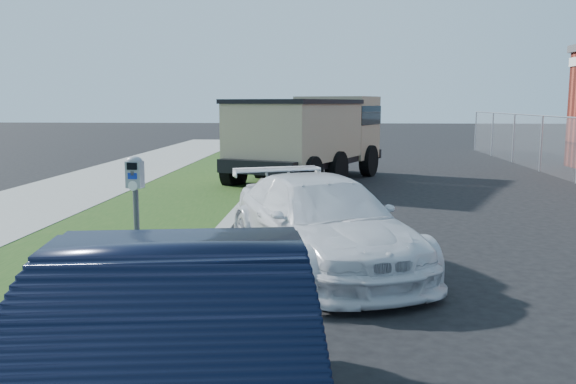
{
  "coord_description": "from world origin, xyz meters",
  "views": [
    {
      "loc": [
        -0.84,
        -7.23,
        2.21
      ],
      "look_at": [
        -1.4,
        1.0,
        1.0
      ],
      "focal_mm": 38.0,
      "sensor_mm": 36.0,
      "label": 1
    }
  ],
  "objects": [
    {
      "name": "ground",
      "position": [
        0.0,
        0.0,
        0.0
      ],
      "size": [
        120.0,
        120.0,
        0.0
      ],
      "primitive_type": "plane",
      "color": "black",
      "rests_on": "ground"
    },
    {
      "name": "streetside",
      "position": [
        -5.57,
        2.0,
        0.07
      ],
      "size": [
        6.12,
        50.0,
        0.15
      ],
      "color": "gray",
      "rests_on": "ground"
    },
    {
      "name": "parking_meter",
      "position": [
        -3.13,
        -0.23,
        1.19
      ],
      "size": [
        0.22,
        0.16,
        1.45
      ],
      "rotation": [
        0.0,
        0.0,
        -0.14
      ],
      "color": "#3F4247",
      "rests_on": "ground"
    },
    {
      "name": "white_wagon",
      "position": [
        -0.95,
        0.9,
        0.61
      ],
      "size": [
        3.2,
        4.52,
        1.22
      ],
      "primitive_type": "imported",
      "rotation": [
        0.0,
        0.0,
        0.4
      ],
      "color": "silver",
      "rests_on": "ground"
    },
    {
      "name": "dump_truck",
      "position": [
        -1.34,
        10.07,
        1.35
      ],
      "size": [
        4.43,
        6.51,
        2.4
      ],
      "rotation": [
        0.0,
        0.0,
        -0.4
      ],
      "color": "black",
      "rests_on": "ground"
    }
  ]
}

